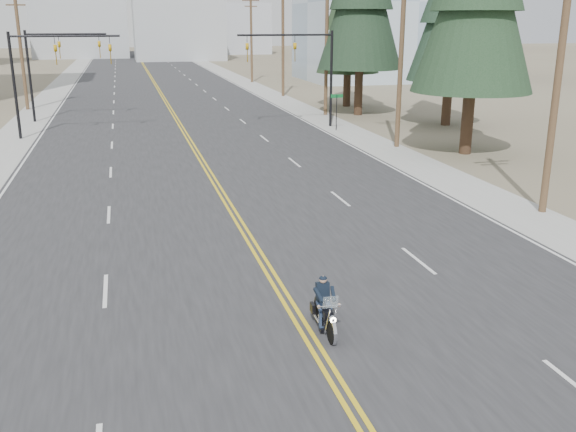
{
  "coord_description": "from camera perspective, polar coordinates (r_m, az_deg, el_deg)",
  "views": [
    {
      "loc": [
        -4.09,
        -14.18,
        7.59
      ],
      "look_at": [
        0.79,
        4.96,
        1.6
      ],
      "focal_mm": 40.0,
      "sensor_mm": 36.0,
      "label": 1
    }
  ],
  "objects": [
    {
      "name": "conifer_far",
      "position": [
        60.98,
        5.45,
        18.02
      ],
      "size": [
        5.78,
        5.78,
        15.5
      ],
      "rotation": [
        0.0,
        0.0,
        0.09
      ],
      "color": "#382619",
      "rests_on": "ground"
    },
    {
      "name": "utility_pole_b",
      "position": [
        40.75,
        10.05,
        14.36
      ],
      "size": [
        2.2,
        0.3,
        11.5
      ],
      "color": "brown",
      "rests_on": "ground"
    },
    {
      "name": "road",
      "position": [
        84.62,
        -11.71,
        11.38
      ],
      "size": [
        20.0,
        200.0,
        0.01
      ],
      "primitive_type": "cube",
      "color": "#303033",
      "rests_on": "ground"
    },
    {
      "name": "sidewalk_right",
      "position": [
        85.95,
        -3.88,
        11.77
      ],
      "size": [
        3.0,
        200.0,
        0.01
      ],
      "primitive_type": "cube",
      "color": "#A5A5A0",
      "rests_on": "ground"
    },
    {
      "name": "traffic_mast_right",
      "position": [
        48.07,
        1.53,
        13.7
      ],
      "size": [
        7.1,
        0.26,
        7.0
      ],
      "color": "black",
      "rests_on": "ground"
    },
    {
      "name": "traffic_mast_far",
      "position": [
        54.5,
        -20.33,
        13.0
      ],
      "size": [
        6.1,
        0.26,
        7.0
      ],
      "color": "black",
      "rests_on": "ground"
    },
    {
      "name": "utility_pole_c",
      "position": [
        54.79,
        3.44,
        14.89
      ],
      "size": [
        2.2,
        0.3,
        11.0
      ],
      "color": "brown",
      "rests_on": "ground"
    },
    {
      "name": "utility_pole_a",
      "position": [
        27.76,
        22.94,
        11.74
      ],
      "size": [
        2.2,
        0.3,
        11.0
      ],
      "color": "brown",
      "rests_on": "ground"
    },
    {
      "name": "traffic_mast_left",
      "position": [
        46.52,
        -20.83,
        12.53
      ],
      "size": [
        7.1,
        0.26,
        7.0
      ],
      "color": "black",
      "rests_on": "ground"
    },
    {
      "name": "utility_pole_e",
      "position": [
        85.82,
        -3.28,
        15.6
      ],
      "size": [
        2.2,
        0.3,
        11.0
      ],
      "color": "brown",
      "rests_on": "ground"
    },
    {
      "name": "utility_pole_left",
      "position": [
        62.79,
        -22.68,
        13.69
      ],
      "size": [
        2.2,
        0.3,
        10.5
      ],
      "color": "brown",
      "rests_on": "ground"
    },
    {
      "name": "haze_bldg_c",
      "position": [
        131.79,
        5.49,
        17.41
      ],
      "size": [
        16.0,
        12.0,
        18.0
      ],
      "primitive_type": "cube",
      "color": "#B7BCC6",
      "rests_on": "ground"
    },
    {
      "name": "street_sign",
      "position": [
        46.98,
        4.35,
        9.74
      ],
      "size": [
        0.9,
        0.06,
        2.62
      ],
      "color": "black",
      "rests_on": "ground"
    },
    {
      "name": "haze_bldg_e",
      "position": [
        166.75,
        -4.44,
        16.27
      ],
      "size": [
        14.0,
        14.0,
        12.0
      ],
      "primitive_type": "cube",
      "color": "#B7BCC6",
      "rests_on": "ground"
    },
    {
      "name": "utility_pole_d",
      "position": [
        69.22,
        -0.45,
        15.54
      ],
      "size": [
        2.2,
        0.3,
        11.5
      ],
      "color": "brown",
      "rests_on": "ground"
    },
    {
      "name": "sidewalk_left",
      "position": [
        84.85,
        -19.62,
        10.79
      ],
      "size": [
        3.0,
        200.0,
        0.01
      ],
      "primitive_type": "cube",
      "color": "#A5A5A0",
      "rests_on": "ground"
    },
    {
      "name": "ground_plane",
      "position": [
        16.6,
        1.61,
        -10.35
      ],
      "size": [
        400.0,
        400.0,
        0.0
      ],
      "primitive_type": "plane",
      "color": "#776D56",
      "rests_on": "ground"
    },
    {
      "name": "motorcyclist",
      "position": [
        16.38,
        3.32,
        -7.98
      ],
      "size": [
        0.86,
        1.86,
        1.43
      ],
      "primitive_type": null,
      "rotation": [
        0.0,
        0.0,
        3.1
      ],
      "color": "black",
      "rests_on": "ground"
    },
    {
      "name": "glass_building",
      "position": [
        91.63,
        9.36,
        18.16
      ],
      "size": [
        24.0,
        16.0,
        20.0
      ],
      "primitive_type": "cube",
      "color": "#9EB5CC",
      "rests_on": "ground"
    },
    {
      "name": "haze_bldg_b",
      "position": [
        139.71,
        -9.74,
        16.39
      ],
      "size": [
        18.0,
        14.0,
        14.0
      ],
      "primitive_type": "cube",
      "color": "#ADB2B7",
      "rests_on": "ground"
    }
  ]
}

